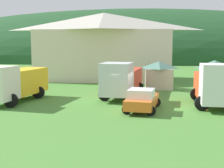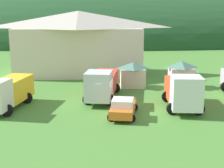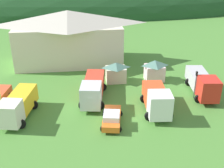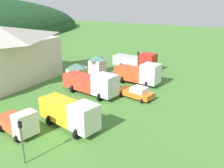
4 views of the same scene
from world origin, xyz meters
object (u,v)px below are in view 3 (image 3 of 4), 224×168
at_px(depot_building, 69,37).
at_px(play_shed_cream, 116,72).
at_px(crane_truck_red, 203,83).
at_px(play_shed_pink, 155,70).
at_px(heavy_rig_white, 157,99).
at_px(heavy_rig_striped, 18,105).
at_px(service_pickup_orange, 112,118).
at_px(traffic_cone_near_pickup, 152,119).
at_px(tow_truck_silver, 93,89).
at_px(traffic_light_east, 196,82).

distance_m(depot_building, play_shed_cream, 11.45).
bearing_deg(depot_building, crane_truck_red, -38.44).
height_order(play_shed_pink, heavy_rig_white, heavy_rig_white).
bearing_deg(heavy_rig_white, heavy_rig_striped, -87.20).
relative_size(play_shed_pink, service_pickup_orange, 0.62).
height_order(heavy_rig_striped, traffic_cone_near_pickup, heavy_rig_striped).
bearing_deg(play_shed_pink, heavy_rig_striped, -155.11).
xyz_separation_m(depot_building, tow_truck_silver, (3.13, -14.12, -2.92)).
bearing_deg(traffic_cone_near_pickup, crane_truck_red, 32.93).
relative_size(play_shed_cream, tow_truck_silver, 0.36).
height_order(heavy_rig_white, traffic_light_east, traffic_light_east).
xyz_separation_m(tow_truck_silver, service_pickup_orange, (1.77, -5.78, -0.87)).
bearing_deg(play_shed_pink, traffic_cone_near_pickup, -105.17).
relative_size(service_pickup_orange, traffic_cone_near_pickup, 8.39).
bearing_deg(play_shed_cream, service_pickup_orange, -99.73).
xyz_separation_m(depot_building, heavy_rig_striped, (-5.71, -17.37, -2.91)).
bearing_deg(heavy_rig_striped, traffic_cone_near_pickup, 93.88).
bearing_deg(depot_building, tow_truck_silver, -77.49).
bearing_deg(depot_building, play_shed_pink, -35.11).
distance_m(play_shed_cream, heavy_rig_white, 10.00).
bearing_deg(service_pickup_orange, heavy_rig_white, 119.02).
height_order(tow_truck_silver, heavy_rig_white, heavy_rig_white).
bearing_deg(play_shed_cream, traffic_light_east, -33.23).
relative_size(play_shed_pink, traffic_light_east, 0.83).
height_order(depot_building, play_shed_pink, depot_building).
height_order(depot_building, heavy_rig_white, depot_building).
bearing_deg(tow_truck_silver, heavy_rig_white, 71.37).
bearing_deg(play_shed_pink, traffic_light_east, -57.78).
xyz_separation_m(play_shed_pink, traffic_cone_near_pickup, (-2.86, -10.54, -1.63)).
height_order(play_shed_cream, heavy_rig_striped, heavy_rig_striped).
relative_size(heavy_rig_white, traffic_light_east, 1.91).
bearing_deg(heavy_rig_striped, tow_truck_silver, 121.56).
bearing_deg(traffic_cone_near_pickup, traffic_light_east, 33.45).
bearing_deg(tow_truck_silver, service_pickup_orange, 25.64).
xyz_separation_m(play_shed_cream, play_shed_pink, (5.78, -0.20, 0.08)).
xyz_separation_m(play_shed_cream, heavy_rig_striped, (-12.54, -8.70, 0.15)).
distance_m(depot_building, play_shed_pink, 15.70).
distance_m(heavy_rig_striped, heavy_rig_white, 16.28).
xyz_separation_m(tow_truck_silver, heavy_rig_white, (7.42, -3.83, 0.04)).
distance_m(depot_building, traffic_light_east, 22.37).
bearing_deg(depot_building, play_shed_cream, -51.76).
height_order(tow_truck_silver, service_pickup_orange, tow_truck_silver).
relative_size(play_shed_cream, heavy_rig_white, 0.43).
distance_m(service_pickup_orange, traffic_light_east, 12.66).
xyz_separation_m(heavy_rig_striped, heavy_rig_white, (16.27, -0.58, 0.03)).
relative_size(heavy_rig_striped, traffic_light_east, 1.95).
bearing_deg(service_pickup_orange, heavy_rig_striped, -93.50).
height_order(play_shed_cream, play_shed_pink, play_shed_pink).
bearing_deg(play_shed_pink, play_shed_cream, 177.98).
bearing_deg(heavy_rig_striped, service_pickup_orange, 87.97).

